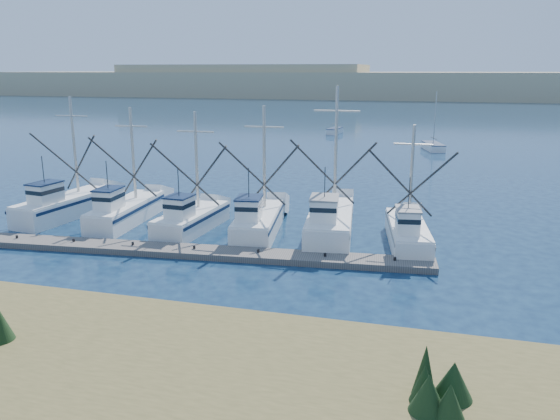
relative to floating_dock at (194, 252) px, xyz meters
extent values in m
plane|color=#0C1D37|center=(7.70, -5.15, -0.19)|extent=(500.00, 500.00, 0.00)
cube|color=#4C422D|center=(-0.30, -15.15, 0.61)|extent=(40.00, 10.00, 1.60)
cube|color=#655F5A|center=(0.00, 0.00, 0.00)|extent=(28.78, 4.25, 0.38)
cube|color=tan|center=(7.70, 204.85, 4.81)|extent=(360.00, 60.00, 10.00)
cube|color=white|center=(-12.96, 5.75, 0.59)|extent=(3.67, 9.23, 1.55)
cube|color=white|center=(-12.96, 3.45, 2.11)|extent=(1.73, 2.36, 1.50)
cylinder|color=#B7B2A8|center=(-12.96, 7.28, 5.10)|extent=(0.22, 0.22, 7.49)
cube|color=white|center=(-7.76, 5.50, 0.53)|extent=(2.79, 8.59, 1.43)
cube|color=white|center=(-7.76, 3.33, 1.99)|extent=(1.47, 2.14, 1.50)
cylinder|color=#B7B2A8|center=(-7.76, 6.95, 4.68)|extent=(0.22, 0.22, 6.88)
cube|color=white|center=(-2.30, 4.86, 0.45)|extent=(3.08, 7.39, 1.29)
cube|color=white|center=(-2.30, 3.02, 1.85)|extent=(1.59, 1.87, 1.50)
cylinder|color=#B7B2A8|center=(-2.30, 6.10, 4.53)|extent=(0.22, 0.22, 6.87)
cube|color=white|center=(2.47, 5.42, 0.52)|extent=(3.66, 8.59, 1.43)
cube|color=white|center=(2.47, 3.29, 1.99)|extent=(1.74, 2.21, 1.50)
cylinder|color=#B7B2A8|center=(2.47, 6.84, 4.82)|extent=(0.22, 0.22, 7.17)
cube|color=white|center=(7.35, 5.98, 0.64)|extent=(3.86, 9.69, 1.66)
cube|color=white|center=(7.35, 3.56, 2.22)|extent=(1.89, 2.47, 1.50)
cylinder|color=#B7B2A8|center=(7.35, 7.59, 5.61)|extent=(0.22, 0.22, 8.28)
cube|color=white|center=(12.49, 5.28, 0.48)|extent=(3.36, 8.29, 1.34)
cube|color=white|center=(12.49, 3.22, 1.90)|extent=(1.56, 2.13, 1.50)
cylinder|color=#B7B2A8|center=(12.49, 6.66, 4.27)|extent=(0.22, 0.22, 6.23)
cube|color=white|center=(14.39, 50.16, 0.26)|extent=(3.36, 6.01, 0.90)
cylinder|color=#B7B2A8|center=(14.39, 50.46, 4.31)|extent=(0.12, 0.12, 7.20)
cube|color=white|center=(-2.28, 66.86, 0.26)|extent=(2.30, 5.23, 0.90)
cylinder|color=#B7B2A8|center=(-2.28, 67.16, 4.31)|extent=(0.12, 0.12, 7.20)
camera|label=1|loc=(13.16, -29.21, 10.78)|focal=35.00mm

